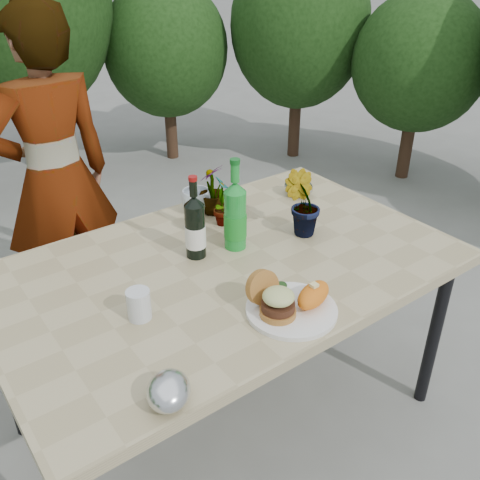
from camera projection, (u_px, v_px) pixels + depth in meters
ground at (229, 413)px, 2.24m from camera, size 80.00×80.00×0.00m
patio_table at (227, 277)px, 1.90m from camera, size 1.60×1.00×0.75m
shrub_hedge at (93, 67)px, 2.94m from camera, size 6.83×5.03×2.21m
dinner_plate at (291, 310)px, 1.62m from camera, size 0.28×0.28×0.01m
burger_stack at (274, 299)px, 1.58m from camera, size 0.11×0.16×0.11m
sweet_potato at (313, 295)px, 1.63m from camera, size 0.17×0.12×0.06m
grilled_veg at (277, 288)px, 1.69m from camera, size 0.08×0.05×0.03m
wine_bottle at (195, 228)px, 1.85m from camera, size 0.07×0.07×0.31m
sparkling_water at (235, 216)px, 1.90m from camera, size 0.08×0.08×0.34m
plastic_cup at (139, 305)px, 1.58m from camera, size 0.07×0.07×0.09m
seedling_left at (222, 199)px, 2.06m from camera, size 0.12×0.14×0.22m
seedling_mid at (302, 204)px, 1.99m from camera, size 0.17×0.18×0.25m
seedling_right at (213, 189)px, 2.15m from camera, size 0.16×0.16×0.20m
blue_bowl at (196, 201)px, 2.19m from camera, size 0.12×0.12×0.09m
foil_packet_left at (169, 391)px, 1.30m from camera, size 0.17×0.17×0.08m
foil_packet_right at (299, 187)px, 2.33m from camera, size 0.14×0.16×0.08m
person at (56, 179)px, 2.44m from camera, size 0.59×0.41×1.55m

